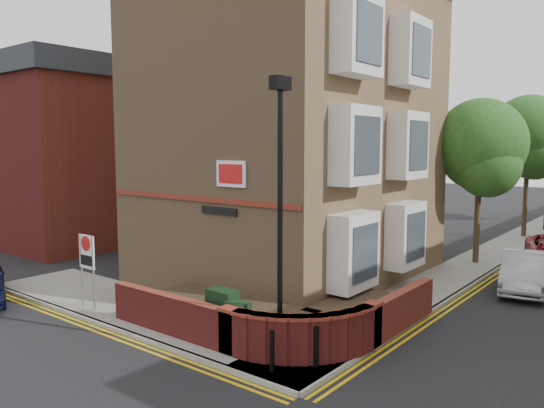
{
  "coord_description": "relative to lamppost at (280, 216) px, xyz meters",
  "views": [
    {
      "loc": [
        8.72,
        -8.11,
        4.93
      ],
      "look_at": [
        -0.84,
        4.0,
        3.21
      ],
      "focal_mm": 35.0,
      "sensor_mm": 36.0,
      "label": 1
    }
  ],
  "objects": [
    {
      "name": "ground",
      "position": [
        -1.6,
        -1.2,
        -3.34
      ],
      "size": [
        120.0,
        120.0,
        0.0
      ],
      "primitive_type": "plane",
      "color": "black",
      "rests_on": "ground"
    },
    {
      "name": "pavement_corner",
      "position": [
        -5.1,
        0.3,
        -3.28
      ],
      "size": [
        13.0,
        3.0,
        0.12
      ],
      "primitive_type": "cube",
      "color": "gray",
      "rests_on": "ground"
    },
    {
      "name": "pavement_main",
      "position": [
        0.4,
        14.8,
        -3.28
      ],
      "size": [
        2.0,
        32.0,
        0.12
      ],
      "primitive_type": "cube",
      "color": "gray",
      "rests_on": "ground"
    },
    {
      "name": "kerb_side",
      "position": [
        -5.1,
        -1.2,
        -3.28
      ],
      "size": [
        13.0,
        0.15,
        0.12
      ],
      "primitive_type": "cube",
      "color": "gray",
      "rests_on": "ground"
    },
    {
      "name": "kerb_main_near",
      "position": [
        1.4,
        14.8,
        -3.28
      ],
      "size": [
        0.15,
        32.0,
        0.12
      ],
      "primitive_type": "cube",
      "color": "gray",
      "rests_on": "ground"
    },
    {
      "name": "yellow_lines_side",
      "position": [
        -5.1,
        -1.45,
        -3.34
      ],
      "size": [
        13.0,
        0.28,
        0.01
      ],
      "primitive_type": "cube",
      "color": "gold",
      "rests_on": "ground"
    },
    {
      "name": "yellow_lines_main",
      "position": [
        1.65,
        14.8,
        -3.34
      ],
      "size": [
        0.28,
        32.0,
        0.01
      ],
      "primitive_type": "cube",
      "color": "gold",
      "rests_on": "ground"
    },
    {
      "name": "corner_building",
      "position": [
        -4.44,
        6.8,
        2.88
      ],
      "size": [
        8.95,
        10.4,
        13.6
      ],
      "color": "#90704C",
      "rests_on": "ground"
    },
    {
      "name": "garden_wall",
      "position": [
        -1.6,
        1.3,
        -3.34
      ],
      "size": [
        6.8,
        6.0,
        1.2
      ],
      "primitive_type": null,
      "color": "maroon",
      "rests_on": "ground"
    },
    {
      "name": "lamppost",
      "position": [
        0.0,
        0.0,
        0.0
      ],
      "size": [
        0.25,
        0.5,
        6.3
      ],
      "color": "black",
      "rests_on": "pavement_corner"
    },
    {
      "name": "utility_cabinet_large",
      "position": [
        -1.9,
        0.1,
        -2.62
      ],
      "size": [
        0.8,
        0.45,
        1.2
      ],
      "primitive_type": "cube",
      "color": "black",
      "rests_on": "pavement_corner"
    },
    {
      "name": "utility_cabinet_small",
      "position": [
        -1.1,
        -0.2,
        -2.67
      ],
      "size": [
        0.55,
        0.4,
        1.1
      ],
      "primitive_type": "cube",
      "color": "black",
      "rests_on": "pavement_corner"
    },
    {
      "name": "bollard_near",
      "position": [
        0.4,
        -0.8,
        -2.77
      ],
      "size": [
        0.11,
        0.11,
        0.9
      ],
      "primitive_type": "cylinder",
      "color": "black",
      "rests_on": "pavement_corner"
    },
    {
      "name": "bollard_far",
      "position": [
        1.0,
        -0.0,
        -2.77
      ],
      "size": [
        0.11,
        0.11,
        0.9
      ],
      "primitive_type": "cylinder",
      "color": "black",
      "rests_on": "pavement_corner"
    },
    {
      "name": "zone_sign",
      "position": [
        -6.6,
        -0.7,
        -1.7
      ],
      "size": [
        0.72,
        0.07,
        2.2
      ],
      "color": "slate",
      "rests_on": "pavement_corner"
    },
    {
      "name": "side_building",
      "position": [
        -16.6,
        6.8,
        1.2
      ],
      "size": [
        6.4,
        10.4,
        9.0
      ],
      "color": "maroon",
      "rests_on": "ground"
    },
    {
      "name": "tree_near",
      "position": [
        0.4,
        12.85,
        1.36
      ],
      "size": [
        3.64,
        3.65,
        6.7
      ],
      "color": "#382B1E",
      "rests_on": "pavement_main"
    },
    {
      "name": "tree_mid",
      "position": [
        0.4,
        20.85,
        1.85
      ],
      "size": [
        4.03,
        4.03,
        7.42
      ],
      "color": "#382B1E",
      "rests_on": "pavement_main"
    },
    {
      "name": "silver_car_near",
      "position": [
        2.93,
        9.82,
        -2.69
      ],
      "size": [
        2.14,
        4.17,
        1.31
      ],
      "primitive_type": "imported",
      "rotation": [
        0.0,
        0.0,
        0.2
      ],
      "color": "#9DA0A5",
      "rests_on": "ground"
    }
  ]
}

